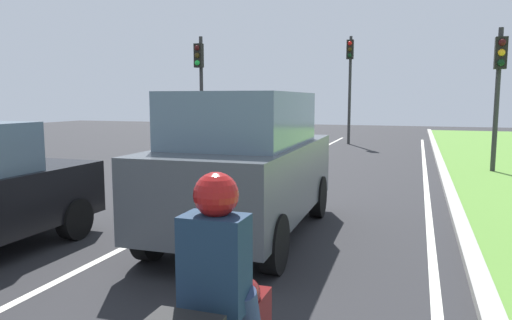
# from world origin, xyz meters

# --- Properties ---
(ground_plane) EXTENTS (60.00, 60.00, 0.00)m
(ground_plane) POSITION_xyz_m (0.00, 14.00, 0.00)
(ground_plane) COLOR #262628
(lane_line_center) EXTENTS (0.12, 32.00, 0.01)m
(lane_line_center) POSITION_xyz_m (-0.70, 14.00, 0.00)
(lane_line_center) COLOR silver
(lane_line_center) RESTS_ON ground
(lane_line_right_edge) EXTENTS (0.12, 32.00, 0.01)m
(lane_line_right_edge) POSITION_xyz_m (3.60, 14.00, 0.00)
(lane_line_right_edge) COLOR silver
(lane_line_right_edge) RESTS_ON ground
(curb_right) EXTENTS (0.24, 48.00, 0.12)m
(curb_right) POSITION_xyz_m (4.10, 14.00, 0.06)
(curb_right) COLOR #9E9B93
(curb_right) RESTS_ON ground
(car_suv_ahead) EXTENTS (2.05, 4.54, 2.28)m
(car_suv_ahead) POSITION_xyz_m (0.79, 9.64, 1.17)
(car_suv_ahead) COLOR #474C51
(car_suv_ahead) RESTS_ON ground
(rider_person) EXTENTS (0.50, 0.40, 1.16)m
(rider_person) POSITION_xyz_m (2.19, 5.21, 1.19)
(rider_person) COLOR #192D47
(rider_person) RESTS_ON ground
(traffic_light_near_right) EXTENTS (0.32, 0.50, 4.22)m
(traffic_light_near_right) POSITION_xyz_m (5.49, 18.05, 2.84)
(traffic_light_near_right) COLOR #2D2D2D
(traffic_light_near_right) RESTS_ON ground
(traffic_light_overhead_left) EXTENTS (0.32, 0.50, 4.58)m
(traffic_light_overhead_left) POSITION_xyz_m (-4.73, 19.68, 3.08)
(traffic_light_overhead_left) COLOR #2D2D2D
(traffic_light_overhead_left) RESTS_ON ground
(traffic_light_far_median) EXTENTS (0.32, 0.50, 5.17)m
(traffic_light_far_median) POSITION_xyz_m (0.15, 26.12, 3.52)
(traffic_light_far_median) COLOR #2D2D2D
(traffic_light_far_median) RESTS_ON ground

